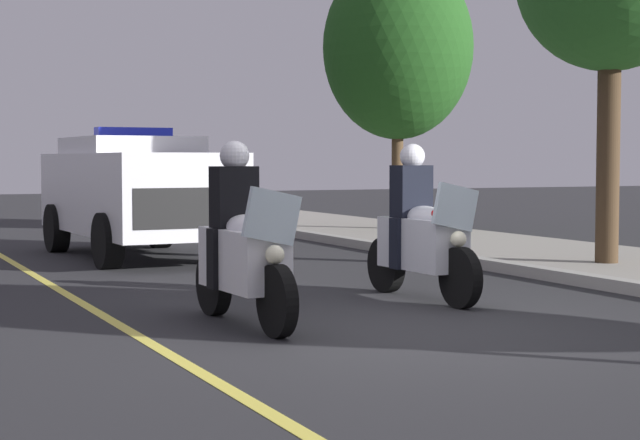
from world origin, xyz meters
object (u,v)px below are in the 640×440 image
(police_suv, at_px, (136,190))
(tree_far_back, at_px, (398,48))
(police_motorcycle_lead_left, at_px, (242,251))
(police_motorcycle_lead_right, at_px, (421,236))
(cyclist_background, at_px, (191,191))

(police_suv, bearing_deg, tree_far_back, 115.46)
(police_suv, bearing_deg, police_motorcycle_lead_left, -7.01)
(police_suv, bearing_deg, police_motorcycle_lead_right, 13.78)
(police_motorcycle_lead_left, distance_m, cyclist_background, 13.61)
(cyclist_background, bearing_deg, police_suv, -25.19)
(police_motorcycle_lead_left, relative_size, police_suv, 0.43)
(tree_far_back, bearing_deg, police_suv, -64.54)
(police_motorcycle_lead_left, height_order, police_suv, police_suv)
(police_motorcycle_lead_right, distance_m, police_suv, 6.45)
(police_motorcycle_lead_right, bearing_deg, cyclist_background, 174.02)
(police_motorcycle_lead_left, xyz_separation_m, police_motorcycle_lead_right, (-0.86, 2.41, 0.00))
(police_motorcycle_lead_left, height_order, cyclist_background, police_motorcycle_lead_left)
(cyclist_background, xyz_separation_m, tree_far_back, (2.94, 3.58, 3.03))
(police_suv, relative_size, tree_far_back, 0.87)
(police_motorcycle_lead_left, relative_size, cyclist_background, 1.22)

